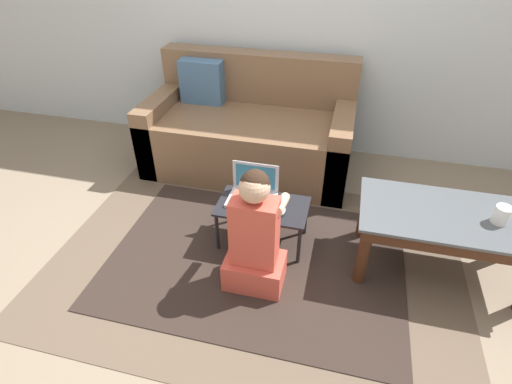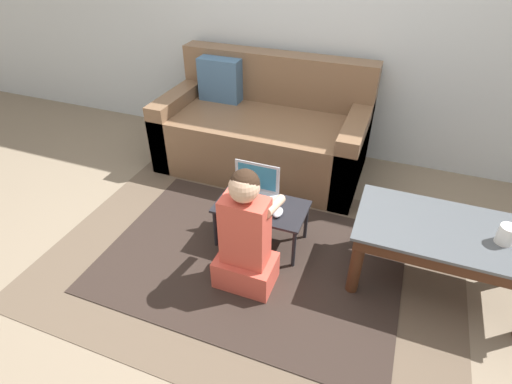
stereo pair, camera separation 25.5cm
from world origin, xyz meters
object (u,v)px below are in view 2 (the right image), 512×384
(computer_mouse, at_px, (278,212))
(person_seated, at_px, (246,238))
(laptop_desk, at_px, (261,210))
(couch, at_px, (264,131))
(cup_on_table, at_px, (506,235))
(laptop, at_px, (253,194))
(coffee_table, at_px, (448,239))

(computer_mouse, bearing_deg, person_seated, -105.45)
(laptop_desk, bearing_deg, couch, 109.38)
(couch, height_order, cup_on_table, couch)
(person_seated, relative_size, cup_on_table, 7.60)
(couch, distance_m, laptop, 0.96)
(laptop_desk, relative_size, person_seated, 0.73)
(couch, distance_m, laptop_desk, 1.03)
(cup_on_table, bearing_deg, couch, 149.79)
(laptop_desk, distance_m, cup_on_table, 1.35)
(couch, height_order, computer_mouse, couch)
(couch, relative_size, coffee_table, 1.67)
(person_seated, bearing_deg, coffee_table, 19.58)
(cup_on_table, bearing_deg, computer_mouse, -178.01)
(couch, height_order, coffee_table, couch)
(coffee_table, relative_size, laptop_desk, 1.72)
(person_seated, bearing_deg, computer_mouse, 74.55)
(coffee_table, bearing_deg, person_seated, -160.42)
(laptop_desk, distance_m, computer_mouse, 0.14)
(laptop, height_order, cup_on_table, cup_on_table)
(laptop, xyz_separation_m, cup_on_table, (1.41, -0.05, 0.15))
(couch, distance_m, person_seated, 1.39)
(laptop, relative_size, cup_on_table, 2.92)
(coffee_table, height_order, person_seated, person_seated)
(laptop, distance_m, computer_mouse, 0.23)
(laptop_desk, relative_size, cup_on_table, 5.57)
(couch, relative_size, cup_on_table, 16.02)
(coffee_table, xyz_separation_m, laptop, (-1.17, 0.04, -0.02))
(computer_mouse, bearing_deg, cup_on_table, 1.99)
(laptop, relative_size, computer_mouse, 3.03)
(laptop_desk, relative_size, computer_mouse, 5.77)
(laptop, bearing_deg, cup_on_table, -2.23)
(couch, distance_m, coffee_table, 1.72)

